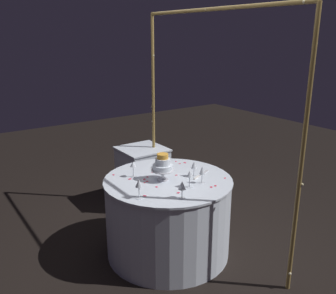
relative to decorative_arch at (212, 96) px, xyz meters
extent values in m
plane|color=black|center=(0.00, -0.53, -1.54)|extent=(12.00, 12.00, 0.00)
cylinder|color=olive|center=(-1.07, 0.00, -0.37)|extent=(0.04, 0.04, 2.35)
cylinder|color=olive|center=(1.07, 0.00, -0.37)|extent=(0.04, 0.04, 2.35)
cylinder|color=olive|center=(0.00, 0.00, 0.80)|extent=(2.14, 0.04, 0.04)
sphere|color=#F9EAB2|center=(-1.08, -0.01, -0.27)|extent=(0.02, 0.02, 0.02)
sphere|color=#F9EAB2|center=(1.07, 0.00, 0.11)|extent=(0.02, 0.02, 0.02)
sphere|color=#F9EAB2|center=(-0.84, 0.02, 0.80)|extent=(0.02, 0.02, 0.02)
sphere|color=#F9EAB2|center=(-1.06, 0.02, -1.22)|extent=(0.02, 0.02, 0.02)
sphere|color=#F9EAB2|center=(1.06, 0.02, -0.11)|extent=(0.02, 0.02, 0.02)
sphere|color=#F9EAB2|center=(-0.48, 0.00, 0.80)|extent=(0.02, 0.02, 0.02)
sphere|color=#F9EAB2|center=(-1.07, 0.00, -0.60)|extent=(0.02, 0.02, 0.02)
sphere|color=#F9EAB2|center=(1.07, 0.02, 0.52)|extent=(0.02, 0.02, 0.02)
sphere|color=#F9EAB2|center=(-0.12, -0.01, 0.80)|extent=(0.02, 0.02, 0.02)
sphere|color=#F9EAB2|center=(-1.06, 0.00, 0.34)|extent=(0.02, 0.02, 0.02)
sphere|color=#F9EAB2|center=(1.09, -0.01, -1.38)|extent=(0.02, 0.02, 0.02)
sphere|color=#F9EAB2|center=(0.25, 0.01, 0.80)|extent=(0.02, 0.02, 0.02)
sphere|color=#F9EAB2|center=(-1.08, 0.01, 0.61)|extent=(0.02, 0.02, 0.02)
sphere|color=#F9EAB2|center=(1.07, 0.00, -0.37)|extent=(0.02, 0.02, 0.02)
sphere|color=#F9EAB2|center=(0.59, 0.00, 0.80)|extent=(0.02, 0.02, 0.02)
sphere|color=#F9EAB2|center=(-1.06, -0.02, -0.94)|extent=(0.02, 0.02, 0.02)
sphere|color=#F9EAB2|center=(1.09, 0.01, -0.56)|extent=(0.02, 0.02, 0.02)
sphere|color=#F9EAB2|center=(0.96, -0.01, 0.80)|extent=(0.02, 0.02, 0.02)
sphere|color=#F9EAB2|center=(-1.07, -0.01, -0.45)|extent=(0.02, 0.02, 0.02)
cylinder|color=silver|center=(0.00, -0.53, -1.16)|extent=(1.22, 1.22, 0.77)
cylinder|color=silver|center=(0.00, -0.53, -0.76)|extent=(1.24, 1.24, 0.02)
cube|color=silver|center=(-1.12, -0.14, -1.18)|extent=(0.53, 0.53, 0.73)
cube|color=silver|center=(-1.12, -0.14, -0.80)|extent=(0.55, 0.55, 0.02)
cylinder|color=silver|center=(-0.01, -0.58, -0.75)|extent=(0.11, 0.11, 0.01)
cylinder|color=silver|center=(-0.01, -0.58, -0.70)|extent=(0.02, 0.02, 0.09)
cylinder|color=silver|center=(-0.01, -0.58, -0.65)|extent=(0.22, 0.22, 0.01)
cylinder|color=white|center=(-0.01, -0.58, -0.62)|extent=(0.19, 0.19, 0.05)
cylinder|color=white|center=(-0.01, -0.58, -0.57)|extent=(0.14, 0.14, 0.06)
cylinder|color=gold|center=(-0.01, -0.58, -0.51)|extent=(0.11, 0.11, 0.05)
cylinder|color=silver|center=(0.42, -0.68, -0.75)|extent=(0.06, 0.06, 0.00)
cylinder|color=silver|center=(0.42, -0.68, -0.71)|extent=(0.01, 0.01, 0.08)
cone|color=silver|center=(0.42, -0.68, -0.63)|extent=(0.07, 0.07, 0.07)
cylinder|color=silver|center=(0.21, -0.97, -0.75)|extent=(0.06, 0.06, 0.00)
cylinder|color=silver|center=(0.21, -0.97, -0.70)|extent=(0.01, 0.01, 0.10)
cone|color=silver|center=(0.21, -0.97, -0.61)|extent=(0.06, 0.06, 0.07)
cylinder|color=silver|center=(0.26, -0.32, -0.75)|extent=(0.06, 0.06, 0.00)
cylinder|color=silver|center=(0.26, -0.32, -0.70)|extent=(0.01, 0.01, 0.09)
cone|color=silver|center=(0.26, -0.32, -0.62)|extent=(0.05, 0.05, 0.07)
cylinder|color=silver|center=(0.09, -0.28, -0.75)|extent=(0.06, 0.06, 0.00)
cylinder|color=silver|center=(0.09, -0.28, -0.71)|extent=(0.01, 0.01, 0.08)
cone|color=silver|center=(0.09, -0.28, -0.63)|extent=(0.06, 0.06, 0.07)
cylinder|color=silver|center=(0.27, -0.48, -0.75)|extent=(0.06, 0.06, 0.00)
cylinder|color=silver|center=(0.27, -0.48, -0.70)|extent=(0.01, 0.01, 0.10)
cone|color=silver|center=(0.27, -0.48, -0.62)|extent=(0.06, 0.06, 0.06)
cylinder|color=silver|center=(-0.24, -0.77, -0.75)|extent=(0.06, 0.06, 0.00)
cylinder|color=silver|center=(-0.24, -0.77, -0.70)|extent=(0.01, 0.01, 0.10)
cone|color=silver|center=(-0.24, -0.77, -0.62)|extent=(0.06, 0.06, 0.05)
cylinder|color=silver|center=(-0.29, -0.39, -0.75)|extent=(0.06, 0.06, 0.00)
cylinder|color=silver|center=(-0.29, -0.39, -0.70)|extent=(0.01, 0.01, 0.09)
cone|color=silver|center=(-0.29, -0.39, -0.63)|extent=(0.07, 0.07, 0.06)
cube|color=silver|center=(0.08, -0.16, -0.75)|extent=(0.11, 0.21, 0.01)
cube|color=white|center=(0.14, -0.29, -0.75)|extent=(0.05, 0.09, 0.01)
ellipsoid|color=#E02D47|center=(-0.29, -0.17, -0.75)|extent=(0.02, 0.03, 0.00)
ellipsoid|color=#E02D47|center=(-0.37, -0.16, -0.75)|extent=(0.03, 0.03, 0.00)
ellipsoid|color=#E02D47|center=(0.20, -0.91, -0.75)|extent=(0.04, 0.04, 0.00)
ellipsoid|color=#E02D47|center=(-0.03, -0.40, -0.75)|extent=(0.02, 0.03, 0.00)
ellipsoid|color=#E02D47|center=(0.39, -0.32, -0.75)|extent=(0.04, 0.04, 0.00)
ellipsoid|color=#E02D47|center=(-0.40, -0.91, -0.75)|extent=(0.03, 0.03, 0.00)
ellipsoid|color=#E02D47|center=(-0.23, -0.55, -0.75)|extent=(0.04, 0.04, 0.00)
ellipsoid|color=#E02D47|center=(-0.06, -0.72, -0.75)|extent=(0.03, 0.03, 0.00)
ellipsoid|color=#E02D47|center=(0.30, -0.06, -0.75)|extent=(0.02, 0.03, 0.00)
ellipsoid|color=#E02D47|center=(-0.05, -0.76, -0.75)|extent=(0.03, 0.02, 0.00)
ellipsoid|color=#E02D47|center=(-0.21, -0.83, -0.75)|extent=(0.03, 0.04, 0.00)
ellipsoid|color=#E02D47|center=(-0.16, -0.66, -0.75)|extent=(0.03, 0.02, 0.00)
ellipsoid|color=#E02D47|center=(-0.28, -0.11, -0.75)|extent=(0.04, 0.03, 0.00)
ellipsoid|color=#E02D47|center=(0.39, -0.27, -0.75)|extent=(0.04, 0.04, 0.00)
ellipsoid|color=#E02D47|center=(-0.44, -0.33, -0.75)|extent=(0.04, 0.03, 0.00)
ellipsoid|color=#E02D47|center=(-0.12, -0.72, -0.75)|extent=(0.04, 0.04, 0.00)
ellipsoid|color=#E02D47|center=(0.32, -0.64, -0.75)|extent=(0.03, 0.04, 0.00)
ellipsoid|color=#E02D47|center=(0.10, -0.72, -0.75)|extent=(0.03, 0.03, 0.00)
ellipsoid|color=#E02D47|center=(-0.16, -0.49, -0.75)|extent=(0.04, 0.03, 0.00)
camera|label=1|loc=(2.71, -2.42, 0.58)|focal=39.57mm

